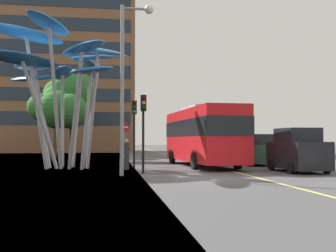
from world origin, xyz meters
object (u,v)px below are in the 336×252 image
Objects in this scene: leaf_sculpture at (60,64)px; car_far_side at (211,146)px; car_parked_mid at (298,151)px; no_entry_sign at (125,137)px; street_lamp at (129,67)px; pedestrian at (127,154)px; traffic_light_kerb_far at (134,119)px; car_parked_far at (256,150)px; car_side_street at (228,147)px; traffic_light_kerb_near at (143,117)px; red_bus at (202,133)px.

car_far_side is at bearing 50.10° from leaf_sculpture.
car_parked_mid is 1.46× the size of no_entry_sign.
street_lamp reaches higher than pedestrian.
no_entry_sign reaches higher than car_far_side.
traffic_light_kerb_far is 8.77m from car_parked_far.
car_side_street is 11.14m from no_entry_sign.
traffic_light_kerb_near is at bearing -112.83° from car_far_side.
car_parked_far is 1.01× the size of car_far_side.
traffic_light_kerb_near is 3.64m from pedestrian.
car_far_side is at bearing 74.02° from red_bus.
traffic_light_kerb_near is at bearing -76.85° from pedestrian.
pedestrian is (-8.76, -3.26, -0.09)m from car_parked_far.
no_entry_sign is (-8.81, -6.78, 0.75)m from car_side_street.
car_side_street is (8.33, 9.06, -1.79)m from traffic_light_kerb_far.
red_bus reaches higher than pedestrian.
pedestrian is (-8.76, 2.99, -0.21)m from car_parked_mid.
traffic_light_kerb_near is 0.98× the size of car_side_street.
red_bus is at bearing -11.05° from no_entry_sign.
car_parked_mid reaches higher than pedestrian.
car_parked_far is 1.13× the size of car_side_street.
no_entry_sign is at bearing 102.04° from traffic_light_kerb_far.
red_bus is 2.44× the size of car_far_side.
traffic_light_kerb_near is 0.96× the size of car_parked_mid.
car_parked_mid is 0.91× the size of car_parked_far.
traffic_light_kerb_far is at bearing -77.96° from no_entry_sign.
traffic_light_kerb_near reaches higher than car_parked_far.
traffic_light_kerb_near reaches higher than car_parked_mid.
traffic_light_kerb_near is at bearing -142.16° from car_parked_far.
car_parked_mid is 6.25m from car_parked_far.
traffic_light_kerb_near reaches higher than car_far_side.
pedestrian is at bearing -130.95° from car_side_street.
pedestrian is (-8.81, -10.15, -0.23)m from car_side_street.
street_lamp is (-9.02, -20.65, 4.05)m from car_far_side.
traffic_light_kerb_far is at bearing -132.59° from car_side_street.
red_bus is 1.30× the size of leaf_sculpture.
car_side_street reaches higher than car_far_side.
car_parked_mid is 1.02× the size of car_side_street.
leaf_sculpture is 6.60m from street_lamp.
car_parked_mid is (8.05, 0.01, -1.74)m from traffic_light_kerb_near.
red_bus is 9.72m from leaf_sculpture.
car_side_street reaches higher than car_parked_far.
car_side_street is 0.49× the size of street_lamp.
car_side_street is 17.20m from street_lamp.
pedestrian is at bearing 103.15° from traffic_light_kerb_near.
car_side_street is 6.47m from car_far_side.
car_parked_far is 1.61× the size of no_entry_sign.
car_far_side is at bearing 89.13° from car_parked_far.
car_side_street is at bearing 49.05° from pedestrian.
street_lamp is at bearing -90.42° from no_entry_sign.
car_far_side is (0.15, 6.47, -0.03)m from car_side_street.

